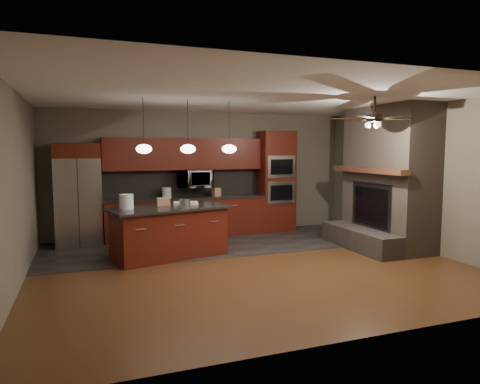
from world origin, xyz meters
name	(u,v)px	position (x,y,z in m)	size (l,w,h in m)	color
ground	(251,265)	(0.00, 0.00, 0.00)	(7.00, 7.00, 0.00)	#582F1A
ceiling	(252,97)	(0.00, 0.00, 2.80)	(7.00, 6.00, 0.02)	white
back_wall	(204,173)	(0.00, 3.00, 1.40)	(7.00, 0.02, 2.80)	slate
right_wall	(419,178)	(3.50, 0.00, 1.40)	(0.02, 6.00, 2.80)	slate
left_wall	(15,190)	(-3.50, 0.00, 1.40)	(0.02, 6.00, 2.80)	slate
slate_tile_patch	(219,243)	(0.00, 1.80, 0.01)	(7.00, 2.40, 0.01)	#302D2B
fireplace_column	(386,182)	(3.04, 0.40, 1.30)	(1.30, 2.10, 2.80)	brown
back_cabinetry	(186,197)	(-0.48, 2.74, 0.89)	(3.59, 0.64, 2.20)	#591510
oven_tower	(276,181)	(1.70, 2.69, 1.19)	(0.80, 0.63, 2.38)	#591510
microwave	(195,179)	(-0.27, 2.75, 1.30)	(0.73, 0.41, 0.50)	silver
refrigerator	(78,195)	(-2.72, 2.62, 1.04)	(0.89, 0.75, 2.08)	silver
kitchen_island	(170,232)	(-1.18, 1.04, 0.47)	(2.29, 1.44, 0.92)	#591510
white_bucket	(126,202)	(-1.93, 1.00, 1.05)	(0.24, 0.24, 0.26)	white
paint_can	(185,203)	(-0.90, 0.99, 0.99)	(0.20, 0.20, 0.13)	#AAABAF
paint_tray	(186,203)	(-0.82, 1.29, 0.94)	(0.45, 0.32, 0.05)	silver
cardboard_box	(163,202)	(-1.25, 1.26, 0.99)	(0.23, 0.16, 0.14)	#B0795B
counter_bucket	(167,193)	(-0.92, 2.70, 1.01)	(0.20, 0.20, 0.23)	silver
counter_box	(216,192)	(0.20, 2.65, 0.99)	(0.17, 0.13, 0.18)	tan
pendant_left	(144,149)	(-1.65, 0.70, 1.96)	(0.26, 0.26, 0.92)	black
pendant_center	(188,149)	(-0.90, 0.70, 1.96)	(0.26, 0.26, 0.92)	black
pendant_right	(229,149)	(-0.15, 0.70, 1.96)	(0.26, 0.26, 0.92)	black
ceiling_fan	(374,118)	(1.80, -0.80, 2.46)	(1.27, 1.33, 0.41)	black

